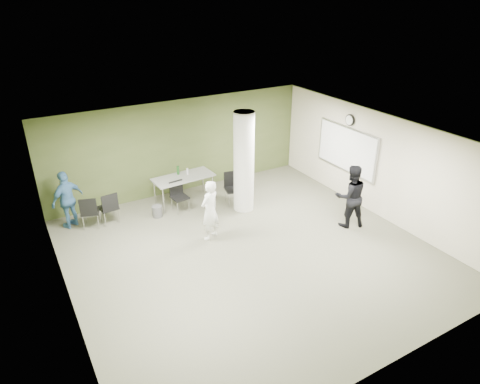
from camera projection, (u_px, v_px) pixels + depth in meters
floor at (250, 252)px, 10.12m from camera, size 8.00×8.00×0.00m
ceiling at (251, 140)px, 8.90m from camera, size 8.00×8.00×0.00m
wall_back at (180, 147)px, 12.63m from camera, size 8.00×2.80×0.02m
wall_left at (61, 250)px, 7.72m from camera, size 0.02×8.00×2.80m
wall_right_cream at (380, 166)px, 11.31m from camera, size 0.02×8.00×2.80m
column at (244, 162)px, 11.52m from camera, size 0.56×0.56×2.80m
whiteboard at (346, 149)px, 12.17m from camera, size 0.05×2.30×1.30m
wall_clock at (350, 120)px, 11.80m from camera, size 0.06×0.32×0.32m
folding_table at (183, 178)px, 12.13m from camera, size 1.76×0.85×1.07m
wastebasket at (157, 211)px, 11.63m from camera, size 0.27×0.27×0.32m
chair_back_left at (90, 210)px, 10.93m from camera, size 0.56×0.56×0.89m
chair_back_right at (109, 206)px, 11.13m from camera, size 0.49×0.49×0.90m
chair_table_left at (178, 194)px, 11.84m from camera, size 0.46×0.46×0.85m
chair_table_right at (233, 185)px, 12.24m from camera, size 0.55×0.55×0.92m
woman_white at (210, 210)px, 10.38m from camera, size 0.67×0.57×1.55m
man_black at (350, 196)px, 10.92m from camera, size 0.99×0.88×1.69m
man_blue at (68, 200)px, 10.91m from camera, size 0.98×0.76×1.55m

